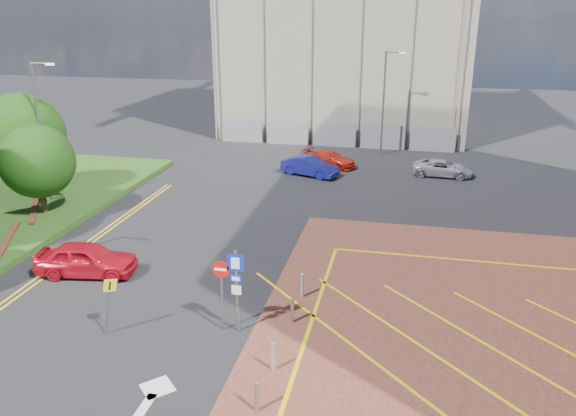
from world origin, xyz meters
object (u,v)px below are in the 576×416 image
(tree_d, at_px, (22,135))
(warning_sign, at_px, (108,299))
(sign_cluster, at_px, (231,283))
(car_silver_back, at_px, (443,168))
(car_red_back, at_px, (329,159))
(lamp_left_far, at_px, (41,127))
(car_blue_back, at_px, (310,166))
(lamp_back, at_px, (385,100))
(car_red_left, at_px, (86,259))
(tree_c, at_px, (37,162))

(tree_d, distance_m, warning_sign, 18.42)
(sign_cluster, distance_m, car_silver_back, 23.57)
(warning_sign, distance_m, car_red_back, 24.34)
(tree_d, xyz_separation_m, lamp_left_far, (2.08, -1.00, 0.79))
(car_blue_back, bearing_deg, lamp_left_far, 142.53)
(tree_d, distance_m, lamp_back, 25.47)
(car_red_left, relative_size, car_silver_back, 1.06)
(tree_c, bearing_deg, car_red_back, 44.47)
(tree_d, distance_m, car_blue_back, 18.26)
(warning_sign, bearing_deg, lamp_back, 74.28)
(car_red_back, xyz_separation_m, car_silver_back, (8.03, -0.76, -0.01))
(warning_sign, height_order, car_red_left, warning_sign)
(lamp_back, height_order, car_red_left, lamp_back)
(car_red_left, relative_size, car_red_back, 1.09)
(car_red_left, bearing_deg, car_red_back, -30.47)
(tree_d, bearing_deg, car_blue_back, 26.98)
(car_blue_back, distance_m, car_red_back, 2.80)
(tree_d, height_order, lamp_back, lamp_back)
(lamp_back, height_order, car_red_back, lamp_back)
(tree_d, bearing_deg, car_silver_back, 21.78)
(lamp_back, relative_size, car_red_left, 1.85)
(warning_sign, bearing_deg, car_silver_back, 61.84)
(car_red_left, bearing_deg, car_silver_back, -48.71)
(tree_d, xyz_separation_m, car_red_back, (17.03, 10.77, -3.29))
(sign_cluster, distance_m, car_red_back, 22.83)
(car_blue_back, bearing_deg, car_silver_back, -59.15)
(lamp_left_far, height_order, car_blue_back, lamp_left_far)
(tree_d, height_order, car_red_left, tree_d)
(tree_d, relative_size, car_silver_back, 1.49)
(car_silver_back, bearing_deg, car_red_left, 143.45)
(tree_c, xyz_separation_m, warning_sign, (9.66, -10.16, -1.76))
(tree_c, bearing_deg, car_silver_back, 30.54)
(tree_c, bearing_deg, car_blue_back, 40.58)
(lamp_left_far, height_order, car_red_left, lamp_left_far)
(tree_c, relative_size, car_silver_back, 1.20)
(lamp_left_far, relative_size, sign_cluster, 2.50)
(lamp_left_far, xyz_separation_m, car_silver_back, (22.98, 11.01, -4.09))
(lamp_left_far, bearing_deg, car_silver_back, 25.60)
(car_silver_back, bearing_deg, lamp_back, 45.26)
(car_red_left, bearing_deg, lamp_back, -34.23)
(car_red_back, bearing_deg, lamp_back, -20.54)
(sign_cluster, distance_m, car_blue_back, 20.23)
(lamp_left_far, height_order, lamp_back, lamp_left_far)
(car_red_left, distance_m, car_red_back, 21.25)
(car_silver_back, bearing_deg, lamp_left_far, 118.93)
(tree_d, distance_m, car_red_left, 13.23)
(lamp_back, xyz_separation_m, sign_cluster, (-3.78, -27.02, -2.41))
(tree_c, bearing_deg, car_red_left, -43.99)
(car_red_left, xyz_separation_m, car_blue_back, (6.83, 17.13, -0.07))
(warning_sign, xyz_separation_m, car_blue_back, (3.37, 21.32, -0.77))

